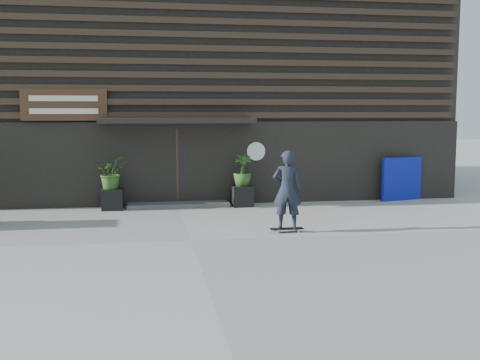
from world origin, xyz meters
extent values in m
plane|color=#A09C97|center=(0.00, 0.00, 0.00)|extent=(80.00, 80.00, 0.00)
cube|color=#484846|center=(0.00, 4.60, 0.06)|extent=(3.00, 0.80, 0.12)
cube|color=black|center=(-1.90, 4.40, 0.30)|extent=(0.60, 0.60, 0.60)
imported|color=#2D591E|center=(-1.90, 4.40, 1.08)|extent=(0.86, 0.75, 0.96)
cube|color=black|center=(1.90, 4.40, 0.30)|extent=(0.60, 0.60, 0.60)
imported|color=#2D591E|center=(1.90, 4.40, 1.08)|extent=(0.54, 0.54, 0.96)
cube|color=#0B1397|center=(7.07, 4.70, 0.69)|extent=(1.45, 0.48, 1.37)
cube|color=black|center=(0.00, 10.00, 4.00)|extent=(18.00, 10.00, 8.00)
cube|color=black|center=(0.00, 4.94, 1.25)|extent=(18.00, 0.12, 2.50)
cube|color=#38281E|center=(0.00, 4.88, 2.70)|extent=(17.60, 0.08, 0.18)
cube|color=#38281E|center=(0.00, 4.88, 3.09)|extent=(17.60, 0.08, 0.18)
cube|color=#38281E|center=(0.00, 4.88, 3.48)|extent=(17.60, 0.08, 0.18)
cube|color=#38281E|center=(0.00, 4.88, 3.88)|extent=(17.60, 0.08, 0.18)
cube|color=#38281E|center=(0.00, 4.88, 4.27)|extent=(17.60, 0.08, 0.18)
cube|color=#38281E|center=(0.00, 4.88, 4.66)|extent=(17.60, 0.08, 0.18)
cube|color=#38281E|center=(0.00, 4.88, 5.05)|extent=(17.60, 0.08, 0.18)
cube|color=#38281E|center=(0.00, 4.88, 5.45)|extent=(17.60, 0.08, 0.18)
cube|color=#38281E|center=(0.00, 4.88, 5.84)|extent=(17.60, 0.08, 0.18)
cube|color=black|center=(0.00, 4.50, 2.55)|extent=(4.50, 1.00, 0.15)
cube|color=black|center=(0.00, 5.10, 1.15)|extent=(2.40, 0.30, 2.30)
cube|color=#38281E|center=(0.00, 4.92, 1.15)|extent=(0.06, 0.10, 2.30)
cube|color=#472B19|center=(-3.20, 4.80, 3.00)|extent=(2.40, 0.10, 0.90)
cube|color=beige|center=(-3.20, 4.73, 3.18)|extent=(1.90, 0.02, 0.16)
cube|color=beige|center=(-3.20, 4.73, 2.82)|extent=(1.90, 0.02, 0.16)
cylinder|color=white|center=(2.40, 4.86, 1.60)|extent=(0.56, 0.03, 0.56)
cube|color=black|center=(2.30, 0.51, 0.09)|extent=(0.78, 0.20, 0.02)
cylinder|color=#B7B8B2|center=(2.04, 0.41, 0.03)|extent=(0.06, 0.03, 0.06)
cylinder|color=beige|center=(2.04, 0.61, 0.03)|extent=(0.06, 0.03, 0.06)
cylinder|color=#A1A29D|center=(2.56, 0.41, 0.03)|extent=(0.06, 0.03, 0.06)
cylinder|color=#B0B0AB|center=(2.56, 0.61, 0.03)|extent=(0.06, 0.03, 0.06)
imported|color=black|center=(2.30, 0.51, 1.01)|extent=(0.74, 0.55, 1.83)
camera|label=1|loc=(-0.97, -12.60, 2.85)|focal=43.74mm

